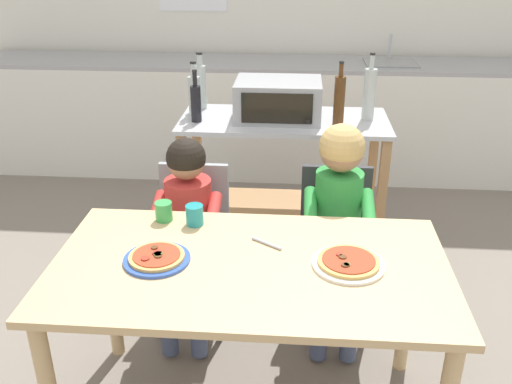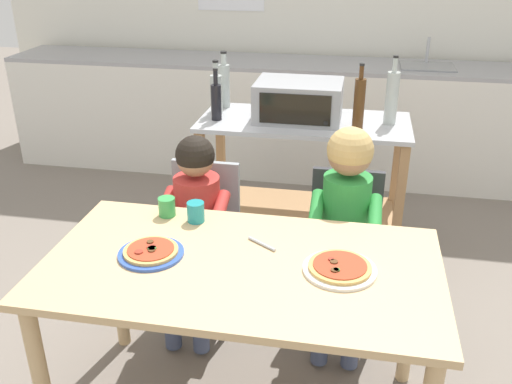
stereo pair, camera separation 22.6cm
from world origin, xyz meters
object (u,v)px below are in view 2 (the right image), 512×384
(child_in_red_shirt, at_px, (194,214))
(serving_spoon, at_px, (262,244))
(pizza_plate_white, at_px, (340,268))
(bottle_tall_green_wine, at_px, (216,93))
(pizza_plate_blue_rimmed, at_px, (151,252))
(child_in_green_shirt, at_px, (345,212))
(bottle_clear_vinegar, at_px, (224,84))
(drinking_cup_teal, at_px, (196,212))
(dining_table, at_px, (241,286))
(dining_chair_right, at_px, (343,242))
(kitchen_island_cart, at_px, (303,167))
(dining_chair_left, at_px, (202,231))
(toaster_oven, at_px, (299,101))
(drinking_cup_green, at_px, (167,207))
(bottle_squat_spirits, at_px, (216,101))
(bottle_dark_olive_oil, at_px, (392,97))
(bottle_slim_sauce, at_px, (359,103))

(child_in_red_shirt, distance_m, serving_spoon, 0.57)
(pizza_plate_white, bearing_deg, bottle_tall_green_wine, 120.18)
(pizza_plate_blue_rimmed, bearing_deg, child_in_green_shirt, 39.64)
(bottle_clear_vinegar, xyz_separation_m, bottle_tall_green_wine, (-0.01, -0.14, -0.02))
(child_in_red_shirt, height_order, drinking_cup_teal, child_in_red_shirt)
(dining_table, relative_size, drinking_cup_teal, 17.08)
(bottle_tall_green_wine, distance_m, drinking_cup_teal, 1.14)
(dining_chair_right, xyz_separation_m, pizza_plate_white, (-0.00, -0.68, 0.28))
(kitchen_island_cart, bearing_deg, pizza_plate_white, -78.29)
(dining_table, xyz_separation_m, dining_chair_left, (-0.34, 0.67, -0.17))
(toaster_oven, distance_m, bottle_clear_vinegar, 0.50)
(child_in_green_shirt, distance_m, drinking_cup_green, 0.80)
(drinking_cup_green, bearing_deg, pizza_plate_white, -21.97)
(kitchen_island_cart, height_order, bottle_tall_green_wine, bottle_tall_green_wine)
(dining_chair_right, distance_m, child_in_green_shirt, 0.25)
(drinking_cup_green, bearing_deg, child_in_green_shirt, 19.20)
(kitchen_island_cart, distance_m, child_in_red_shirt, 0.92)
(kitchen_island_cart, distance_m, child_in_green_shirt, 0.83)
(bottle_squat_spirits, xyz_separation_m, serving_spoon, (0.46, -1.13, -0.23))
(bottle_dark_olive_oil, relative_size, drinking_cup_teal, 4.42)
(dining_chair_left, bearing_deg, pizza_plate_blue_rimmed, -90.01)
(bottle_slim_sauce, bearing_deg, dining_chair_left, -140.91)
(bottle_slim_sauce, bearing_deg, bottle_dark_olive_oil, 34.74)
(bottle_slim_sauce, bearing_deg, pizza_plate_white, -91.00)
(child_in_red_shirt, height_order, child_in_green_shirt, child_in_green_shirt)
(bottle_squat_spirits, distance_m, drinking_cup_teal, 1.01)
(dining_table, bearing_deg, serving_spoon, 69.41)
(bottle_clear_vinegar, relative_size, bottle_tall_green_wine, 1.08)
(bottle_slim_sauce, distance_m, drinking_cup_green, 1.24)
(toaster_oven, relative_size, bottle_dark_olive_oil, 1.27)
(bottle_tall_green_wine, relative_size, drinking_cup_teal, 3.64)
(bottle_squat_spirits, distance_m, serving_spoon, 1.24)
(bottle_dark_olive_oil, relative_size, dining_table, 0.26)
(dining_table, bearing_deg, drinking_cup_green, 141.10)
(drinking_cup_teal, bearing_deg, dining_table, -48.49)
(dining_chair_left, distance_m, pizza_plate_white, 1.00)
(dining_table, relative_size, dining_chair_right, 1.80)
(kitchen_island_cart, height_order, bottle_squat_spirits, bottle_squat_spirits)
(kitchen_island_cart, distance_m, toaster_oven, 0.40)
(dining_chair_left, xyz_separation_m, drinking_cup_teal, (0.09, -0.38, 0.31))
(bottle_dark_olive_oil, relative_size, child_in_green_shirt, 0.36)
(dining_chair_left, relative_size, drinking_cup_green, 9.98)
(bottle_slim_sauce, relative_size, dining_chair_right, 0.44)
(toaster_oven, distance_m, dining_table, 1.41)
(bottle_dark_olive_oil, distance_m, dining_chair_left, 1.27)
(dining_table, xyz_separation_m, drinking_cup_green, (-0.39, 0.31, 0.14))
(child_in_red_shirt, bearing_deg, dining_chair_left, 90.00)
(bottle_tall_green_wine, bearing_deg, pizza_plate_white, -59.82)
(pizza_plate_white, relative_size, serving_spoon, 1.90)
(toaster_oven, height_order, bottle_dark_olive_oil, bottle_dark_olive_oil)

